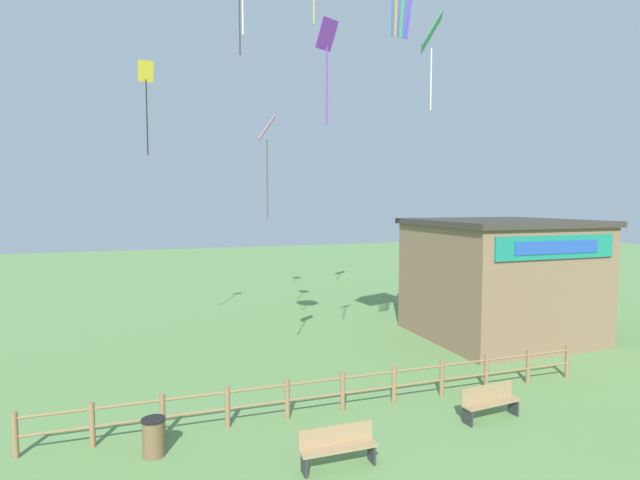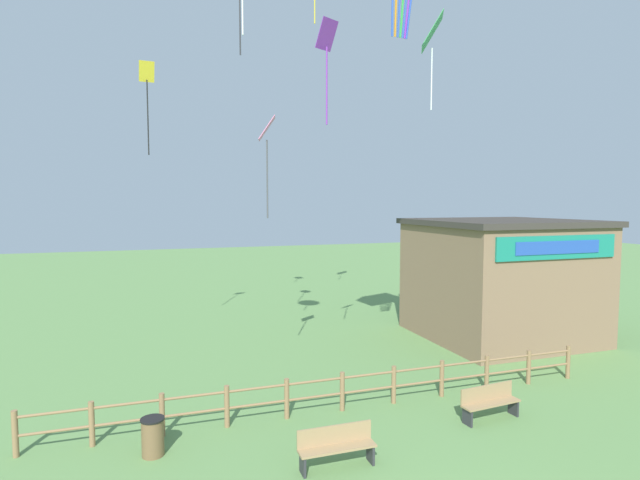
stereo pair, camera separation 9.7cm
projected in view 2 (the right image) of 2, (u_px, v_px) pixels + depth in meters
wooden_fence at (342, 389)px, 14.31m from camera, size 16.61×0.14×1.13m
seaside_building at (500, 278)px, 22.04m from camera, size 6.88×6.65×5.22m
park_bench_near_fence at (336, 445)px, 11.27m from camera, size 1.79×0.40×0.93m
park_bench_by_building at (489, 401)px, 13.76m from camera, size 1.82×0.57×0.93m
trash_bin at (153, 437)px, 11.79m from camera, size 0.56×0.56×0.90m
kite_yellow_diamond at (147, 92)px, 19.17m from camera, size 0.59×0.36×3.53m
kite_purple_streamer at (327, 52)px, 15.01m from camera, size 0.75×0.63×3.09m
kite_green_diamond at (432, 40)px, 17.73m from camera, size 1.13×1.23×3.33m
kite_pink_diamond at (267, 146)px, 15.51m from camera, size 0.65×0.74×3.16m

